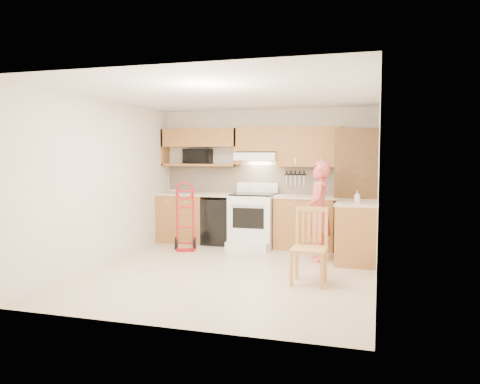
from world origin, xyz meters
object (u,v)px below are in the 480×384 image
at_px(microwave, 198,156).
at_px(dining_chair, 309,246).
at_px(person, 319,211).
at_px(hand_truck, 185,220).
at_px(range, 252,216).

distance_m(microwave, dining_chair, 3.64).
relative_size(person, dining_chair, 1.59).
relative_size(microwave, dining_chair, 0.52).
height_order(microwave, dining_chair, microwave).
xyz_separation_m(microwave, person, (2.42, -1.04, -0.85)).
bearing_deg(person, dining_chair, -5.25).
bearing_deg(microwave, hand_truck, -86.58).
distance_m(microwave, person, 2.77).
bearing_deg(microwave, person, -26.06).
relative_size(range, dining_chair, 1.17).
bearing_deg(microwave, range, -17.79).
bearing_deg(range, dining_chair, -58.06).
height_order(person, dining_chair, person).
bearing_deg(dining_chair, range, 122.90).
distance_m(range, person, 1.48).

